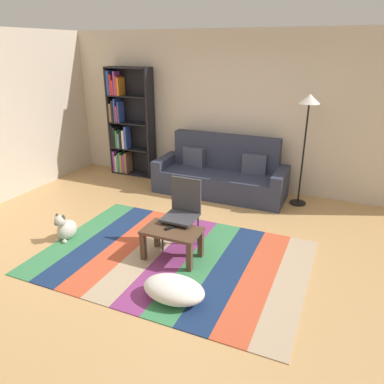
{
  "coord_description": "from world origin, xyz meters",
  "views": [
    {
      "loc": [
        1.79,
        -3.74,
        2.43
      ],
      "look_at": [
        0.0,
        0.35,
        0.65
      ],
      "focal_mm": 34.45,
      "sensor_mm": 36.0,
      "label": 1
    }
  ],
  "objects": [
    {
      "name": "pouf",
      "position": [
        0.38,
        -0.97,
        0.13
      ],
      "size": [
        0.66,
        0.42,
        0.23
      ],
      "primitive_type": "ellipsoid",
      "color": "white",
      "rests_on": "rug"
    },
    {
      "name": "back_wall",
      "position": [
        0.0,
        2.55,
        1.35
      ],
      "size": [
        6.8,
        0.1,
        2.7
      ],
      "primitive_type": "cube",
      "color": "beige",
      "rests_on": "ground_plane"
    },
    {
      "name": "dog",
      "position": [
        -1.51,
        -0.39,
        0.16
      ],
      "size": [
        0.22,
        0.35,
        0.4
      ],
      "color": "beige",
      "rests_on": "ground_plane"
    },
    {
      "name": "ground_plane",
      "position": [
        0.0,
        0.0,
        0.0
      ],
      "size": [
        14.0,
        14.0,
        0.0
      ],
      "primitive_type": "plane",
      "color": "tan"
    },
    {
      "name": "coffee_table",
      "position": [
        0.01,
        -0.26,
        0.31
      ],
      "size": [
        0.69,
        0.42,
        0.38
      ],
      "color": "#513826",
      "rests_on": "rug"
    },
    {
      "name": "left_wall",
      "position": [
        -3.4,
        0.75,
        1.35
      ],
      "size": [
        0.1,
        5.5,
        2.7
      ],
      "primitive_type": "cube",
      "color": "beige",
      "rests_on": "ground_plane"
    },
    {
      "name": "standing_lamp",
      "position": [
        1.16,
        2.08,
        1.47
      ],
      "size": [
        0.32,
        0.32,
        1.76
      ],
      "color": "black",
      "rests_on": "ground_plane"
    },
    {
      "name": "bookshelf",
      "position": [
        -2.26,
        2.31,
        0.98
      ],
      "size": [
        0.9,
        0.28,
        2.07
      ],
      "color": "black",
      "rests_on": "ground_plane"
    },
    {
      "name": "rug",
      "position": [
        0.02,
        -0.25,
        0.0
      ],
      "size": [
        3.19,
        2.19,
        0.01
      ],
      "color": "#387F4C",
      "rests_on": "ground_plane"
    },
    {
      "name": "couch",
      "position": [
        -0.17,
        2.02,
        0.34
      ],
      "size": [
        2.26,
        0.8,
        1.0
      ],
      "color": "#2D3347",
      "rests_on": "ground_plane"
    },
    {
      "name": "tv_remote",
      "position": [
        -0.02,
        -0.24,
        0.4
      ],
      "size": [
        0.11,
        0.15,
        0.02
      ],
      "primitive_type": "cube",
      "rotation": [
        0.0,
        0.0,
        -0.49
      ],
      "color": "black",
      "rests_on": "coffee_table"
    },
    {
      "name": "folding_chair",
      "position": [
        0.0,
        0.09,
        0.53
      ],
      "size": [
        0.4,
        0.4,
        0.9
      ],
      "rotation": [
        0.0,
        0.0,
        -0.74
      ],
      "color": "#38383D",
      "rests_on": "ground_plane"
    }
  ]
}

